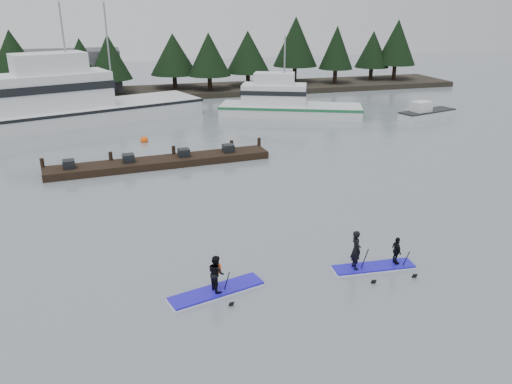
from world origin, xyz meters
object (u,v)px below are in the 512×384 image
object	(u,v)px
paddleboard_solo	(216,281)
paddleboard_duo	(372,256)
fishing_boat_medium	(287,110)
floating_dock	(161,162)
fishing_boat_large	(78,113)

from	to	relation	value
paddleboard_solo	paddleboard_duo	xyz separation A→B (m)	(6.16, 0.03, 0.08)
fishing_boat_medium	floating_dock	world-z (taller)	fishing_boat_medium
fishing_boat_large	floating_dock	distance (m)	15.50
fishing_boat_large	paddleboard_duo	distance (m)	32.44
fishing_boat_large	fishing_boat_medium	size ratio (longest dim) A/B	1.57
floating_dock	paddleboard_solo	size ratio (longest dim) A/B	3.93
fishing_boat_large	paddleboard_duo	xyz separation A→B (m)	(12.04, -30.12, -0.31)
fishing_boat_medium	fishing_boat_large	bearing A→B (deg)	-163.47
floating_dock	paddleboard_duo	xyz separation A→B (m)	(6.46, -15.67, 0.32)
floating_dock	fishing_boat_large	bearing A→B (deg)	106.71
paddleboard_solo	paddleboard_duo	bearing A→B (deg)	-14.15
fishing_boat_medium	paddleboard_solo	world-z (taller)	fishing_boat_medium
fishing_boat_medium	paddleboard_solo	distance (m)	30.72
floating_dock	paddleboard_duo	bearing A→B (deg)	-72.00
fishing_boat_large	paddleboard_solo	distance (m)	30.73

